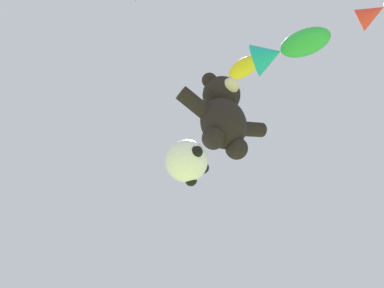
% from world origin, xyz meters
% --- Properties ---
extents(teddy_bear_kite, '(2.51, 1.11, 2.55)m').
position_xyz_m(teddy_bear_kite, '(0.15, 2.97, 8.63)').
color(teddy_bear_kite, black).
extents(soccer_ball_kite, '(0.99, 0.98, 0.91)m').
position_xyz_m(soccer_ball_kite, '(-0.71, 3.21, 6.87)').
color(soccer_ball_kite, white).
extents(fish_kite_goldfin, '(1.19, 1.86, 0.74)m').
position_xyz_m(fish_kite_goldfin, '(1.41, 3.94, 12.20)').
color(fish_kite_goldfin, yellow).
extents(fish_kite_emerald, '(1.97, 2.29, 0.97)m').
position_xyz_m(fish_kite_emerald, '(1.75, 1.91, 11.27)').
color(fish_kite_emerald, green).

